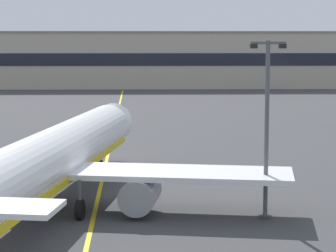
% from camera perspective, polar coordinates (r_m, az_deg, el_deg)
% --- Properties ---
extents(taxiway_centreline, '(3.92, 179.97, 0.01)m').
position_cam_1_polar(taxiway_centreline, '(63.02, -5.17, -3.24)').
color(taxiway_centreline, yellow).
rests_on(taxiway_centreline, ground).
extents(airliner_foreground, '(32.36, 41.39, 11.65)m').
position_cam_1_polar(airliner_foreground, '(46.37, -9.84, -2.89)').
color(airliner_foreground, white).
rests_on(airliner_foreground, ground).
extents(apron_lamp_post, '(2.24, 0.90, 11.30)m').
position_cam_1_polar(apron_lamp_post, '(44.10, 8.13, 0.01)').
color(apron_lamp_post, '#515156').
rests_on(apron_lamp_post, ground).
extents(safety_cone_by_nose_gear, '(0.44, 0.44, 0.55)m').
position_cam_1_polar(safety_cone_by_nose_gear, '(61.94, -6.12, -3.20)').
color(safety_cone_by_nose_gear, orange).
rests_on(safety_cone_by_nose_gear, ground).
extents(terminal_building, '(112.78, 12.40, 13.00)m').
position_cam_1_polar(terminal_building, '(161.42, -5.25, 5.47)').
color(terminal_building, '#B2A893').
rests_on(terminal_building, ground).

